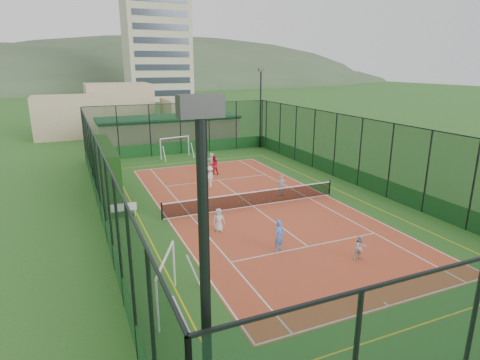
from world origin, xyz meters
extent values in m
plane|color=#2A6522|center=(0.00, 0.00, 0.00)|extent=(300.00, 300.00, 0.00)
cube|color=#C8422C|center=(0.00, 0.00, 0.01)|extent=(11.17, 23.97, 0.01)
cube|color=beige|center=(12.00, 82.00, 15.00)|extent=(15.00, 12.00, 30.00)
cube|color=black|center=(-8.30, 5.47, 1.82)|extent=(1.25, 8.30, 3.63)
imported|color=silver|center=(-3.36, -2.87, 0.65)|extent=(0.66, 0.45, 1.28)
imported|color=#5488EE|center=(-1.54, -6.25, 0.80)|extent=(0.67, 0.56, 1.57)
imported|color=silver|center=(1.41, -8.50, 0.61)|extent=(0.59, 0.47, 1.20)
imported|color=silver|center=(-1.20, 4.88, 0.80)|extent=(1.16, 1.12, 1.58)
imported|color=white|center=(2.69, 1.20, 0.72)|extent=(0.84, 0.37, 1.41)
imported|color=white|center=(0.91, 10.38, 0.66)|extent=(1.26, 0.64, 1.30)
imported|color=red|center=(0.29, 8.09, 0.80)|extent=(0.80, 0.64, 1.59)
sphere|color=#CCE033|center=(1.20, 0.97, 0.04)|extent=(0.07, 0.07, 0.07)
sphere|color=#CCE033|center=(-0.58, 0.91, 0.04)|extent=(0.07, 0.07, 0.07)
sphere|color=#CCE033|center=(0.19, 1.09, 0.04)|extent=(0.07, 0.07, 0.07)
sphere|color=#CCE033|center=(-0.23, 1.13, 0.04)|extent=(0.07, 0.07, 0.07)
camera|label=1|loc=(-10.20, -21.62, 8.62)|focal=30.00mm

